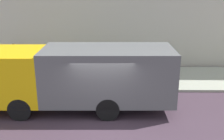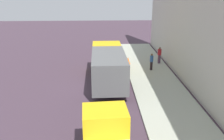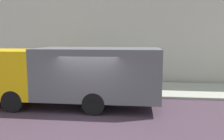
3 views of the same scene
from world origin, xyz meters
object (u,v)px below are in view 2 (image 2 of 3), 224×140
Objects in this scene: pedestrian_standing at (159,55)px; traffic_cone_orange at (128,61)px; pedestrian_walking at (151,61)px; large_utility_truck at (108,64)px.

traffic_cone_orange is at bearing -152.36° from pedestrian_standing.
pedestrian_standing reaches higher than pedestrian_walking.
pedestrian_standing reaches higher than traffic_cone_orange.
large_utility_truck is at bearing -114.93° from traffic_cone_orange.
traffic_cone_orange is at bearing 101.60° from pedestrian_walking.
pedestrian_standing is at bearing 40.89° from large_utility_truck.
pedestrian_standing is 2.34× the size of traffic_cone_orange.
pedestrian_walking is (4.21, 2.74, -0.62)m from large_utility_truck.
traffic_cone_orange is at bearing 64.31° from large_utility_truck.
pedestrian_walking is at bearing -43.55° from traffic_cone_orange.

